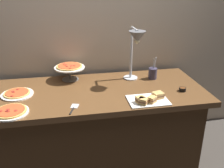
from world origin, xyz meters
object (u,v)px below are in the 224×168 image
(sauce_cup_near, at_px, (182,89))
(serving_spatula, at_px, (73,108))
(pizza_plate_center, at_px, (11,112))
(pizza_plate_raised_stand, at_px, (70,68))
(pizza_plate_front, at_px, (17,94))
(utensil_holder, at_px, (153,73))
(heat_lamp, at_px, (136,42))
(sandwich_platter, at_px, (149,99))

(sauce_cup_near, xyz_separation_m, serving_spatula, (-0.97, -0.15, -0.01))
(pizza_plate_center, distance_m, serving_spatula, 0.46)
(pizza_plate_center, height_order, pizza_plate_raised_stand, pizza_plate_raised_stand)
(pizza_plate_front, height_order, utensil_holder, utensil_holder)
(heat_lamp, relative_size, serving_spatula, 3.03)
(utensil_holder, distance_m, serving_spatula, 0.95)
(sandwich_platter, bearing_deg, utensil_holder, 67.74)
(heat_lamp, relative_size, sauce_cup_near, 8.37)
(heat_lamp, bearing_deg, sauce_cup_near, -31.81)
(sandwich_platter, xyz_separation_m, utensil_holder, (0.20, 0.48, 0.04))
(pizza_plate_front, xyz_separation_m, sauce_cup_near, (1.44, -0.19, 0.01))
(pizza_plate_center, relative_size, utensil_holder, 1.19)
(heat_lamp, height_order, sauce_cup_near, heat_lamp)
(utensil_holder, bearing_deg, sauce_cup_near, -63.63)
(heat_lamp, distance_m, utensil_holder, 0.42)
(utensil_holder, bearing_deg, serving_spatula, -148.89)
(pizza_plate_front, height_order, sauce_cup_near, sauce_cup_near)
(heat_lamp, xyz_separation_m, serving_spatula, (-0.59, -0.39, -0.40))
(pizza_plate_raised_stand, xyz_separation_m, serving_spatula, (0.00, -0.61, -0.12))
(pizza_plate_center, distance_m, utensil_holder, 1.36)
(pizza_plate_center, height_order, utensil_holder, utensil_holder)
(pizza_plate_front, bearing_deg, pizza_plate_raised_stand, 30.49)
(serving_spatula, bearing_deg, pizza_plate_raised_stand, 90.19)
(pizza_plate_raised_stand, bearing_deg, sandwich_platter, -44.37)
(utensil_holder, bearing_deg, heat_lamp, -155.21)
(pizza_plate_front, distance_m, sandwich_platter, 1.13)
(pizza_plate_front, xyz_separation_m, pizza_plate_center, (0.00, -0.32, 0.00))
(pizza_plate_center, relative_size, serving_spatula, 1.53)
(pizza_plate_raised_stand, distance_m, utensil_holder, 0.82)
(heat_lamp, distance_m, sauce_cup_near, 0.59)
(pizza_plate_front, distance_m, sauce_cup_near, 1.45)
(pizza_plate_front, bearing_deg, pizza_plate_center, -89.59)
(pizza_plate_front, bearing_deg, heat_lamp, 2.70)
(pizza_plate_center, xyz_separation_m, pizza_plate_raised_stand, (0.46, 0.60, 0.11))
(pizza_plate_raised_stand, height_order, sandwich_platter, pizza_plate_raised_stand)
(pizza_plate_raised_stand, bearing_deg, utensil_holder, -8.72)
(pizza_plate_raised_stand, xyz_separation_m, utensil_holder, (0.81, -0.12, -0.06))
(pizza_plate_raised_stand, bearing_deg, sauce_cup_near, -25.18)
(serving_spatula, bearing_deg, utensil_holder, 31.11)
(sandwich_platter, xyz_separation_m, sauce_cup_near, (0.36, 0.14, -0.00))
(sauce_cup_near, distance_m, utensil_holder, 0.38)
(pizza_plate_raised_stand, relative_size, sauce_cup_near, 4.72)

